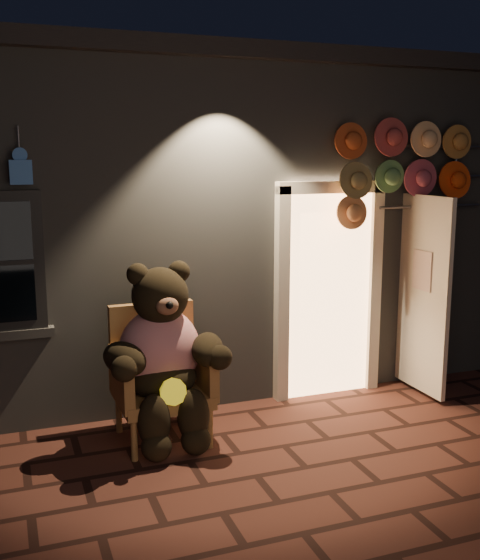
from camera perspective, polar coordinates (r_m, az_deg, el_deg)
ground at (r=5.27m, az=1.49°, el=-16.71°), size 60.00×60.00×0.00m
shop_building at (r=8.54m, az=-8.43°, el=5.95°), size 7.30×5.95×3.51m
wicker_armchair at (r=5.78m, az=-7.05°, el=-8.05°), size 0.82×0.74×1.15m
teddy_bear at (r=5.58m, az=-6.72°, el=-6.49°), size 1.13×0.88×1.55m
hat_rack at (r=6.80m, az=14.17°, el=9.30°), size 1.75×0.22×2.75m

